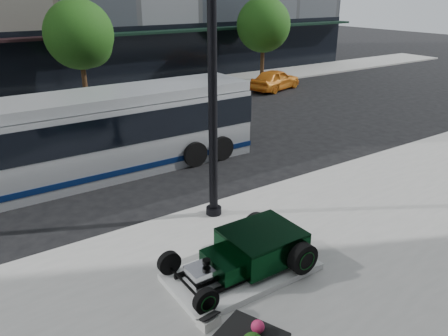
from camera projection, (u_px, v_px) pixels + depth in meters
ground at (178, 184)px, 15.01m from camera, size 120.00×120.00×0.00m
sidewalk_far at (65, 102)px, 25.74m from camera, size 70.00×4.00×0.12m
street_trees at (82, 37)px, 24.22m from camera, size 29.80×3.80×5.70m
display_plinth at (242, 271)px, 10.01m from camera, size 3.40×1.80×0.15m
hot_rod at (254, 248)px, 9.99m from camera, size 3.22×2.00×0.81m
info_plaque at (208, 320)px, 8.46m from camera, size 0.43×0.34×0.31m
lamppost at (213, 86)px, 11.35m from camera, size 0.45×0.45×8.13m
transit_bus at (92, 135)px, 15.23m from camera, size 12.12×2.88×2.92m
white_sedan at (188, 123)px, 19.51m from camera, size 4.78×2.53×1.32m
yellow_taxi at (275, 80)px, 28.92m from camera, size 4.33×2.68×1.38m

